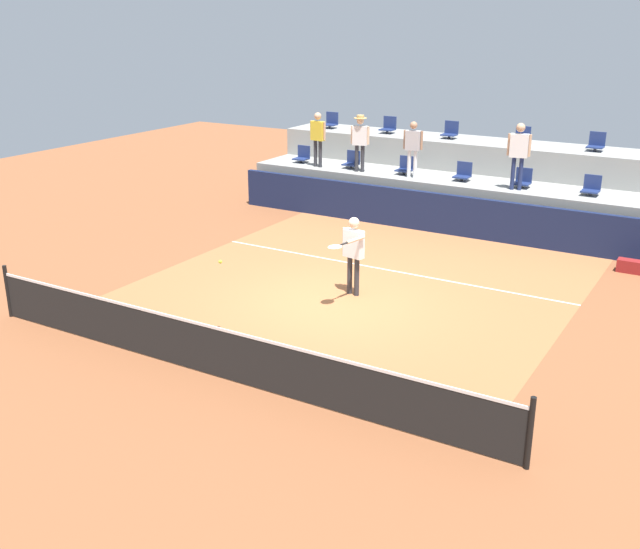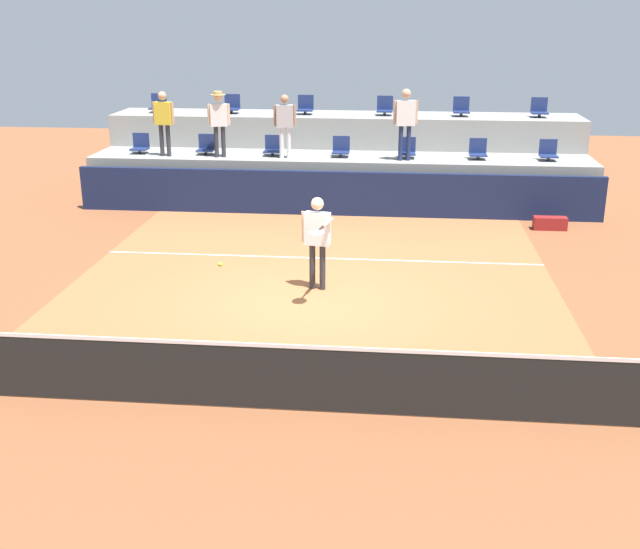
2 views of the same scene
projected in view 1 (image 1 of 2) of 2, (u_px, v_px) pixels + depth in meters
The scene contains 25 objects.
ground_plane at pixel (335, 302), 15.75m from camera, with size 40.00×40.00×0.00m, color brown.
court_inner_paint at pixel (358, 287), 16.56m from camera, with size 9.00×10.00×0.01m, color #A36038.
court_service_line at pixel (385, 269), 17.69m from camera, with size 9.00×0.06×0.00m, color silver.
tennis_net at pixel (216, 350), 12.34m from camera, with size 10.48×0.08×1.07m.
sponsor_backboard at pixel (444, 214), 20.44m from camera, with size 13.00×0.16×1.10m, color #141E42.
seating_tier_lower at pixel (461, 201), 21.47m from camera, with size 13.00×1.80×1.25m, color gray.
seating_tier_upper at pixel (483, 176), 22.79m from camera, with size 13.00×1.80×2.10m, color gray.
stadium_chair_lower_far_left at pixel (302, 155), 23.69m from camera, with size 0.44×0.40×0.52m.
stadium_chair_lower_left at pixel (352, 161), 22.83m from camera, with size 0.44×0.40×0.52m.
stadium_chair_lower_mid_left at pixel (405, 167), 21.97m from camera, with size 0.44×0.40×0.52m.
stadium_chair_lower_center at pixel (463, 173), 21.12m from camera, with size 0.44×0.40×0.52m.
stadium_chair_lower_mid_right at pixel (523, 179), 20.30m from camera, with size 0.44×0.40×0.52m.
stadium_chair_lower_right at pixel (591, 187), 19.43m from camera, with size 0.44×0.40×0.52m.
stadium_chair_upper_far_left at pixel (331, 122), 24.87m from camera, with size 0.44×0.40×0.52m.
stadium_chair_upper_left at pixel (389, 126), 23.84m from camera, with size 0.44×0.40×0.52m.
stadium_chair_upper_mid_left at pixel (450, 131), 22.84m from camera, with size 0.44×0.40×0.52m.
stadium_chair_upper_mid_right at pixel (522, 137), 21.78m from camera, with size 0.44×0.40×0.52m.
stadium_chair_upper_right at pixel (596, 143), 20.78m from camera, with size 0.44×0.40×0.52m.
tennis_player at pixel (353, 248), 15.78m from camera, with size 0.59×1.27×1.72m.
spectator_leaning_on_rail at pixel (318, 134), 22.73m from camera, with size 0.58×0.25×1.65m.
spectator_with_hat at pixel (360, 138), 22.03m from camera, with size 0.57×0.46×1.67m.
spectator_in_white at pixel (413, 144), 21.23m from camera, with size 0.57×0.24×1.60m.
spectator_in_grey at pixel (519, 150), 19.73m from camera, with size 0.62×0.27×1.77m.
tennis_ball at pixel (220, 262), 13.57m from camera, with size 0.07×0.07×0.07m.
equipment_bag at pixel (634, 267), 17.44m from camera, with size 0.76×0.28×0.30m, color maroon.
Camera 1 is at (7.20, -12.78, 5.76)m, focal length 42.06 mm.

